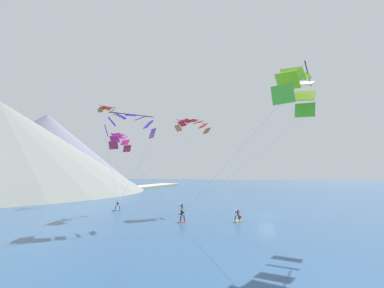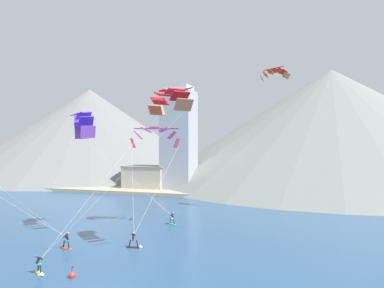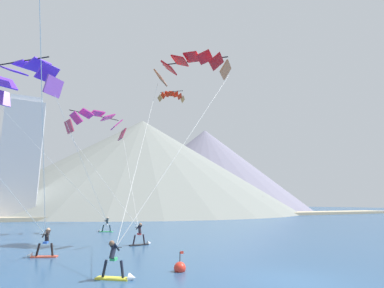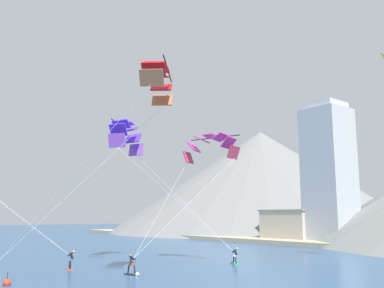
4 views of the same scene
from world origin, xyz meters
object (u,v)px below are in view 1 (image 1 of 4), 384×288
(kitesurfer_near_trail, at_px, (239,218))
(parafoil_kite_mid_center, at_px, (120,141))
(kitesurfer_near_lead, at_px, (116,208))
(kitesurfer_far_left, at_px, (181,218))
(parafoil_kite_far_left, at_px, (297,89))
(parafoil_kite_distant_high_outer, at_px, (107,110))
(parafoil_kite_near_trail, at_px, (193,125))
(parafoil_kite_near_lead, at_px, (131,123))
(race_marker_buoy, at_px, (240,217))
(kitesurfer_mid_center, at_px, (182,210))

(kitesurfer_near_trail, distance_m, parafoil_kite_mid_center, 23.27)
(kitesurfer_near_lead, xyz_separation_m, parafoil_kite_mid_center, (-1.70, -1.56, 11.54))
(parafoil_kite_mid_center, bearing_deg, kitesurfer_near_lead, 42.51)
(kitesurfer_far_left, height_order, parafoil_kite_far_left, parafoil_kite_far_left)
(parafoil_kite_distant_high_outer, bearing_deg, parafoil_kite_near_trail, -107.57)
(parafoil_kite_distant_high_outer, bearing_deg, kitesurfer_near_trail, -114.84)
(parafoil_kite_near_lead, xyz_separation_m, race_marker_buoy, (8.27, -13.70, -13.29))
(kitesurfer_mid_center, xyz_separation_m, race_marker_buoy, (-0.93, -9.44, -0.34))
(kitesurfer_far_left, xyz_separation_m, parafoil_kite_mid_center, (4.41, 12.88, 11.50))
(kitesurfer_near_lead, xyz_separation_m, parafoil_kite_near_trail, (4.68, -12.57, 14.79))
(kitesurfer_mid_center, distance_m, parafoil_kite_near_lead, 16.45)
(kitesurfer_near_trail, xyz_separation_m, parafoil_kite_far_left, (-7.92, -7.46, 14.85))
(parafoil_kite_near_trail, relative_size, parafoil_kite_mid_center, 1.24)
(race_marker_buoy, bearing_deg, parafoil_kite_mid_center, 94.24)
(kitesurfer_near_lead, xyz_separation_m, race_marker_buoy, (-0.23, -21.44, -0.31))
(parafoil_kite_far_left, distance_m, parafoil_kite_distant_high_outer, 48.04)
(kitesurfer_near_lead, relative_size, kitesurfer_far_left, 0.97)
(parafoil_kite_near_trail, bearing_deg, kitesurfer_mid_center, 171.92)
(parafoil_kite_distant_high_outer, height_order, race_marker_buoy, parafoil_kite_distant_high_outer)
(kitesurfer_near_lead, distance_m, kitesurfer_far_left, 15.69)
(kitesurfer_near_lead, bearing_deg, parafoil_kite_near_lead, -137.66)
(kitesurfer_mid_center, relative_size, parafoil_kite_near_lead, 0.13)
(kitesurfer_near_lead, relative_size, race_marker_buoy, 1.68)
(kitesurfer_far_left, height_order, parafoil_kite_mid_center, parafoil_kite_mid_center)
(kitesurfer_near_trail, relative_size, kitesurfer_mid_center, 0.94)
(kitesurfer_near_lead, xyz_separation_m, kitesurfer_mid_center, (0.70, -12.00, 0.02))
(kitesurfer_far_left, bearing_deg, parafoil_kite_mid_center, 71.10)
(kitesurfer_far_left, height_order, race_marker_buoy, kitesurfer_far_left)
(kitesurfer_near_trail, distance_m, kitesurfer_far_left, 7.84)
(parafoil_kite_far_left, xyz_separation_m, race_marker_buoy, (10.86, 7.73, -15.16))
(parafoil_kite_near_lead, bearing_deg, parafoil_kite_distant_high_outer, 43.46)
(kitesurfer_mid_center, distance_m, race_marker_buoy, 9.49)
(kitesurfer_far_left, distance_m, parafoil_kite_near_trail, 18.38)
(parafoil_kite_near_lead, xyz_separation_m, parafoil_kite_mid_center, (6.79, 6.18, -1.43))
(kitesurfer_mid_center, height_order, parafoil_kite_mid_center, parafoil_kite_mid_center)
(kitesurfer_mid_center, relative_size, parafoil_kite_distant_high_outer, 0.38)
(kitesurfer_near_lead, distance_m, parafoil_kite_near_trail, 19.97)
(kitesurfer_mid_center, distance_m, parafoil_kite_far_left, 25.56)
(kitesurfer_near_trail, bearing_deg, parafoil_kite_distant_high_outer, 65.16)
(kitesurfer_near_trail, height_order, kitesurfer_far_left, kitesurfer_far_left)
(parafoil_kite_near_lead, bearing_deg, race_marker_buoy, -58.88)
(parafoil_kite_near_lead, distance_m, parafoil_kite_mid_center, 9.30)
(kitesurfer_far_left, height_order, parafoil_kite_near_trail, parafoil_kite_near_trail)
(parafoil_kite_distant_high_outer, bearing_deg, kitesurfer_near_lead, -135.80)
(parafoil_kite_distant_high_outer, bearing_deg, kitesurfer_mid_center, -116.03)
(kitesurfer_mid_center, xyz_separation_m, parafoil_kite_far_left, (-11.79, -17.16, 14.82))
(kitesurfer_far_left, distance_m, parafoil_kite_far_left, 21.46)
(kitesurfer_near_lead, height_order, parafoil_kite_near_trail, parafoil_kite_near_trail)
(kitesurfer_near_lead, distance_m, parafoil_kite_near_lead, 17.34)
(kitesurfer_far_left, bearing_deg, kitesurfer_mid_center, 19.71)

